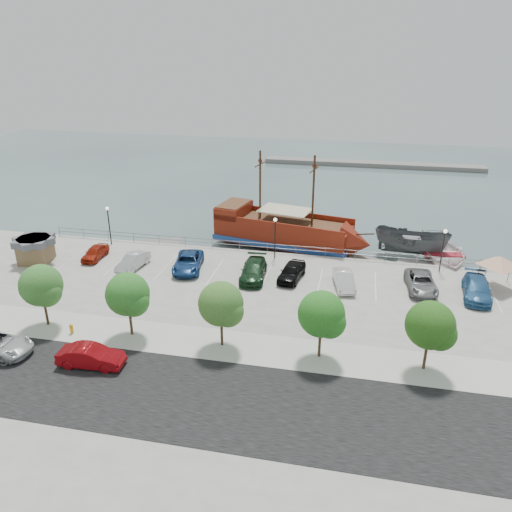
# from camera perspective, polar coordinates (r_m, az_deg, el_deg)

# --- Properties ---
(ground) EXTENTS (160.00, 160.00, 0.00)m
(ground) POSITION_cam_1_polar(r_m,az_deg,el_deg) (45.47, 0.72, -4.55)
(ground) COLOR #3C484A
(land_slab) EXTENTS (100.00, 58.00, 1.20)m
(land_slab) POSITION_cam_1_polar(r_m,az_deg,el_deg) (28.84, -8.09, -23.11)
(land_slab) COLOR gray
(land_slab) RESTS_ON ground
(street) EXTENTS (100.00, 8.00, 0.04)m
(street) POSITION_cam_1_polar(r_m,az_deg,el_deg) (31.89, -5.07, -16.09)
(street) COLOR black
(street) RESTS_ON land_slab
(sidewalk) EXTENTS (100.00, 4.00, 0.05)m
(sidewalk) POSITION_cam_1_polar(r_m,az_deg,el_deg) (36.54, -2.36, -10.28)
(sidewalk) COLOR beige
(sidewalk) RESTS_ON land_slab
(seawall_railing) EXTENTS (50.00, 0.06, 1.00)m
(seawall_railing) POSITION_cam_1_polar(r_m,az_deg,el_deg) (51.79, 2.40, 0.88)
(seawall_railing) COLOR slate
(seawall_railing) RESTS_ON land_slab
(far_shore) EXTENTS (40.00, 3.00, 0.80)m
(far_shore) POSITION_cam_1_polar(r_m,az_deg,el_deg) (96.79, 13.12, 10.19)
(far_shore) COLOR slate
(far_shore) RESTS_ON ground
(pirate_ship) EXTENTS (17.92, 8.17, 11.11)m
(pirate_ship) POSITION_cam_1_polar(r_m,az_deg,el_deg) (55.13, 4.35, 2.62)
(pirate_ship) COLOR maroon
(pirate_ship) RESTS_ON ground
(patrol_boat) EXTENTS (8.28, 4.74, 3.02)m
(patrol_boat) POSITION_cam_1_polar(r_m,az_deg,el_deg) (55.30, 17.29, 1.27)
(patrol_boat) COLOR #4A4D50
(patrol_boat) RESTS_ON ground
(speedboat) EXTENTS (6.83, 8.81, 1.68)m
(speedboat) POSITION_cam_1_polar(r_m,az_deg,el_deg) (55.02, 20.62, -0.06)
(speedboat) COLOR white
(speedboat) RESTS_ON ground
(dock_west) EXTENTS (7.63, 4.48, 0.42)m
(dock_west) POSITION_cam_1_polar(r_m,az_deg,el_deg) (57.68, -12.26, 1.33)
(dock_west) COLOR slate
(dock_west) RESTS_ON ground
(dock_mid) EXTENTS (7.68, 4.22, 0.42)m
(dock_mid) POSITION_cam_1_polar(r_m,az_deg,el_deg) (53.03, 12.05, -0.63)
(dock_mid) COLOR gray
(dock_mid) RESTS_ON ground
(dock_east) EXTENTS (6.59, 3.26, 0.36)m
(dock_east) POSITION_cam_1_polar(r_m,az_deg,el_deg) (53.60, 19.16, -1.23)
(dock_east) COLOR gray
(dock_east) RESTS_ON ground
(shed) EXTENTS (3.58, 3.58, 2.56)m
(shed) POSITION_cam_1_polar(r_m,az_deg,el_deg) (54.02, -23.92, 0.74)
(shed) COLOR brown
(shed) RESTS_ON land_slab
(canopy_tent) EXTENTS (4.24, 4.24, 3.38)m
(canopy_tent) POSITION_cam_1_polar(r_m,az_deg,el_deg) (48.61, 26.19, -0.05)
(canopy_tent) COLOR slate
(canopy_tent) RESTS_ON land_slab
(street_sedan) EXTENTS (4.58, 1.83, 1.48)m
(street_sedan) POSITION_cam_1_polar(r_m,az_deg,el_deg) (35.97, -18.34, -10.83)
(street_sedan) COLOR maroon
(street_sedan) RESTS_ON street
(fire_hydrant) EXTENTS (0.28, 0.28, 0.81)m
(fire_hydrant) POSITION_cam_1_polar(r_m,az_deg,el_deg) (40.24, -20.34, -7.76)
(fire_hydrant) COLOR orange
(fire_hydrant) RESTS_ON sidewalk
(lamp_post_left) EXTENTS (0.36, 0.36, 4.28)m
(lamp_post_left) POSITION_cam_1_polar(r_m,az_deg,el_deg) (55.43, -16.52, 4.10)
(lamp_post_left) COLOR black
(lamp_post_left) RESTS_ON land_slab
(lamp_post_mid) EXTENTS (0.36, 0.36, 4.28)m
(lamp_post_mid) POSITION_cam_1_polar(r_m,az_deg,el_deg) (49.72, 2.19, 2.90)
(lamp_post_mid) COLOR black
(lamp_post_mid) RESTS_ON land_slab
(lamp_post_right) EXTENTS (0.36, 0.36, 4.28)m
(lamp_post_right) POSITION_cam_1_polar(r_m,az_deg,el_deg) (49.82, 20.65, 1.41)
(lamp_post_right) COLOR black
(lamp_post_right) RESTS_ON land_slab
(tree_b) EXTENTS (3.30, 3.20, 5.00)m
(tree_b) POSITION_cam_1_polar(r_m,az_deg,el_deg) (40.72, -23.22, -3.29)
(tree_b) COLOR #473321
(tree_b) RESTS_ON sidewalk
(tree_c) EXTENTS (3.30, 3.20, 5.00)m
(tree_c) POSITION_cam_1_polar(r_m,az_deg,el_deg) (37.31, -14.29, -4.46)
(tree_c) COLOR #473321
(tree_c) RESTS_ON sidewalk
(tree_d) EXTENTS (3.30, 3.20, 5.00)m
(tree_d) POSITION_cam_1_polar(r_m,az_deg,el_deg) (34.98, -3.84, -5.69)
(tree_d) COLOR #473321
(tree_d) RESTS_ON sidewalk
(tree_e) EXTENTS (3.30, 3.20, 5.00)m
(tree_e) POSITION_cam_1_polar(r_m,az_deg,el_deg) (33.95, 7.71, -6.81)
(tree_e) COLOR #473321
(tree_e) RESTS_ON sidewalk
(tree_f) EXTENTS (3.30, 3.20, 5.00)m
(tree_f) POSITION_cam_1_polar(r_m,az_deg,el_deg) (34.35, 19.52, -7.68)
(tree_f) COLOR #473321
(tree_f) RESTS_ON sidewalk
(parked_car_a) EXTENTS (1.67, 3.94, 1.33)m
(parked_car_a) POSITION_cam_1_polar(r_m,az_deg,el_deg) (52.93, -17.92, 0.39)
(parked_car_a) COLOR #981E0C
(parked_car_a) RESTS_ON land_slab
(parked_car_b) EXTENTS (2.07, 4.42, 1.40)m
(parked_car_b) POSITION_cam_1_polar(r_m,az_deg,el_deg) (49.68, -13.88, -0.60)
(parked_car_b) COLOR #B6B6B6
(parked_car_b) RESTS_ON land_slab
(parked_car_c) EXTENTS (3.45, 5.81, 1.51)m
(parked_car_c) POSITION_cam_1_polar(r_m,az_deg,el_deg) (48.35, -7.76, -0.70)
(parked_car_c) COLOR navy
(parked_car_c) RESTS_ON land_slab
(parked_car_d) EXTENTS (2.59, 5.52, 1.56)m
(parked_car_d) POSITION_cam_1_polar(r_m,az_deg,el_deg) (46.12, -0.29, -1.67)
(parked_car_d) COLOR #15321A
(parked_car_d) RESTS_ON land_slab
(parked_car_e) EXTENTS (2.50, 4.74, 1.54)m
(parked_car_e) POSITION_cam_1_polar(r_m,az_deg,el_deg) (46.08, 4.10, -1.77)
(parked_car_e) COLOR black
(parked_car_e) RESTS_ON land_slab
(parked_car_f) EXTENTS (2.35, 4.54, 1.42)m
(parked_car_f) POSITION_cam_1_polar(r_m,az_deg,el_deg) (45.16, 10.04, -2.71)
(parked_car_f) COLOR silver
(parked_car_f) RESTS_ON land_slab
(parked_car_g) EXTENTS (2.74, 5.32, 1.43)m
(parked_car_g) POSITION_cam_1_polar(r_m,az_deg,el_deg) (46.36, 18.35, -2.88)
(parked_car_g) COLOR slate
(parked_car_g) RESTS_ON land_slab
(parked_car_h) EXTENTS (2.72, 5.58, 1.56)m
(parked_car_h) POSITION_cam_1_polar(r_m,az_deg,el_deg) (46.77, 23.92, -3.44)
(parked_car_h) COLOR #2C5E8D
(parked_car_h) RESTS_ON land_slab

